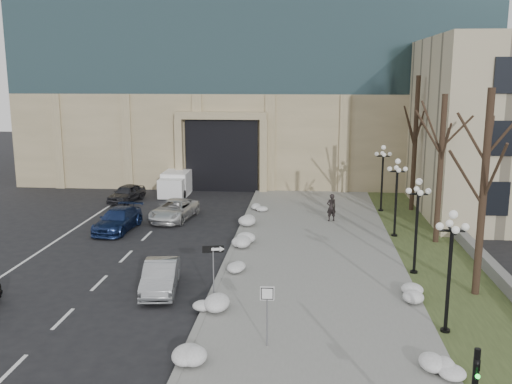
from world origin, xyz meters
TOP-DOWN VIEW (x-y plane):
  - sidewalk at (3.50, 14.00)m, footprint 9.00×40.00m
  - curb at (-1.00, 14.00)m, footprint 0.30×40.00m
  - grass_strip at (10.00, 14.00)m, footprint 4.00×40.00m
  - stone_wall at (12.00, 16.00)m, footprint 0.50×30.00m
  - car_b at (-3.38, 9.30)m, footprint 1.98×4.28m
  - car_c at (-8.61, 19.05)m, footprint 2.27×4.87m
  - car_d at (-5.75, 22.05)m, footprint 2.92×5.10m
  - car_e at (-10.65, 27.14)m, footprint 2.32×4.15m
  - pedestrian at (4.68, 22.20)m, footprint 0.78×0.66m
  - box_truck at (-7.51, 30.79)m, footprint 2.11×5.83m
  - one_way_sign at (-0.65, 8.22)m, footprint 0.95×0.30m
  - keep_sign at (1.75, 4.23)m, footprint 0.50×0.08m
  - snow_clump_b at (-0.87, 2.69)m, footprint 1.10×1.60m
  - snow_clump_c at (-0.88, 6.98)m, footprint 1.10×1.60m
  - snow_clump_d at (-0.47, 11.52)m, footprint 1.10×1.60m
  - snow_clump_e at (-0.36, 16.31)m, footprint 1.10×1.60m
  - snow_clump_f at (-0.81, 20.90)m, footprint 1.10×1.60m
  - snow_clump_g at (-0.41, 24.85)m, footprint 1.10×1.60m
  - snow_clump_h at (7.40, 2.69)m, footprint 1.10×1.60m
  - snow_clump_i at (7.89, 9.12)m, footprint 1.10×1.60m
  - lamppost_a at (8.30, 6.00)m, footprint 1.18×1.18m
  - lamppost_b at (8.30, 12.50)m, footprint 1.18×1.18m
  - lamppost_c at (8.30, 19.00)m, footprint 1.18×1.18m
  - lamppost_d at (8.30, 25.50)m, footprint 1.18×1.18m
  - tree_near at (10.50, 10.00)m, footprint 3.20×3.20m
  - tree_mid at (10.50, 18.00)m, footprint 3.20×3.20m
  - tree_far at (10.50, 26.00)m, footprint 3.20×3.20m

SIDE VIEW (x-z plane):
  - grass_strip at x=10.00m, z-range 0.00..0.10m
  - sidewalk at x=3.50m, z-range 0.00..0.12m
  - curb at x=-1.00m, z-range 0.00..0.14m
  - snow_clump_b at x=-0.87m, z-range 0.12..0.48m
  - snow_clump_c at x=-0.88m, z-range 0.12..0.48m
  - snow_clump_d at x=-0.47m, z-range 0.12..0.48m
  - snow_clump_e at x=-0.36m, z-range 0.12..0.48m
  - snow_clump_f at x=-0.81m, z-range 0.12..0.48m
  - snow_clump_g at x=-0.41m, z-range 0.12..0.48m
  - snow_clump_h at x=7.40m, z-range 0.12..0.48m
  - snow_clump_i at x=7.89m, z-range 0.12..0.48m
  - stone_wall at x=12.00m, z-range 0.00..0.70m
  - car_e at x=-10.65m, z-range 0.00..1.33m
  - car_d at x=-5.75m, z-range 0.00..1.34m
  - car_b at x=-3.38m, z-range 0.00..1.36m
  - car_c at x=-8.61m, z-range 0.00..1.37m
  - box_truck at x=-7.51m, z-range -0.03..1.82m
  - pedestrian at x=4.68m, z-range 0.12..1.94m
  - keep_sign at x=1.75m, z-range 0.55..2.86m
  - one_way_sign at x=-0.65m, z-range 0.82..3.34m
  - lamppost_a at x=8.30m, z-range 0.69..5.45m
  - lamppost_b at x=8.30m, z-range 0.69..5.45m
  - lamppost_c at x=8.30m, z-range 0.69..5.45m
  - lamppost_d at x=8.30m, z-range 0.69..5.45m
  - tree_mid at x=10.50m, z-range 1.25..9.75m
  - tree_near at x=10.50m, z-range 1.33..10.33m
  - tree_far at x=10.50m, z-range 1.40..10.90m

